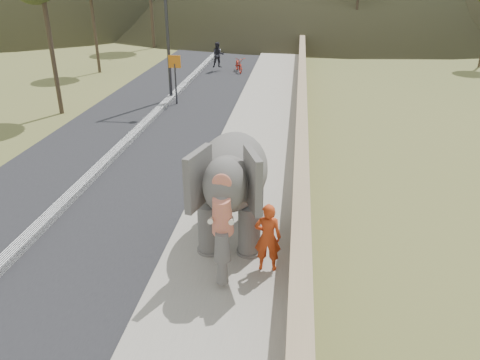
% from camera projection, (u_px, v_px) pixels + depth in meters
% --- Properties ---
extents(ground, '(160.00, 160.00, 0.00)m').
position_uv_depth(ground, '(204.00, 349.00, 8.34)').
color(ground, olive).
rests_on(ground, ground).
extents(road, '(7.00, 120.00, 0.03)m').
position_uv_depth(road, '(126.00, 145.00, 17.92)').
color(road, black).
rests_on(road, ground).
extents(median, '(0.35, 120.00, 0.22)m').
position_uv_depth(median, '(126.00, 143.00, 17.88)').
color(median, black).
rests_on(median, ground).
extents(walkway, '(3.00, 120.00, 0.15)m').
position_uv_depth(walkway, '(256.00, 149.00, 17.34)').
color(walkway, '#9E9687').
rests_on(walkway, ground).
extents(parapet, '(0.30, 120.00, 1.10)m').
position_uv_depth(parapet, '(301.00, 139.00, 16.96)').
color(parapet, tan).
rests_on(parapet, ground).
extents(signboard, '(0.60, 0.08, 2.40)m').
position_uv_depth(signboard, '(175.00, 71.00, 22.65)').
color(signboard, '#2D2D33').
rests_on(signboard, ground).
extents(elephant_and_man, '(2.23, 3.77, 2.68)m').
position_uv_depth(elephant_and_man, '(233.00, 186.00, 11.13)').
color(elephant_and_man, '#66615C').
rests_on(elephant_and_man, ground).
extents(motorcyclist, '(2.41, 1.93, 1.87)m').
position_uv_depth(motorcyclist, '(230.00, 61.00, 30.38)').
color(motorcyclist, '#9C1B0E').
rests_on(motorcyclist, ground).
extents(trees, '(42.29, 36.79, 8.97)m').
position_uv_depth(trees, '(265.00, 10.00, 30.44)').
color(trees, '#473828').
rests_on(trees, ground).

